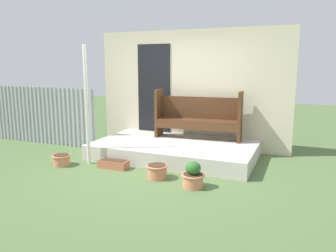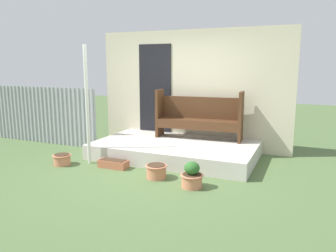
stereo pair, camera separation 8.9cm
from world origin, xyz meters
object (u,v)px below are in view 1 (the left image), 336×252
flower_pot_left (61,159)px  planter_box_rect (113,164)px  flower_pot_middle (157,171)px  flower_pot_right (193,176)px  bench (198,115)px  support_post (87,106)px

flower_pot_left → planter_box_rect: (0.98, 0.23, -0.04)m
flower_pot_left → flower_pot_middle: 1.93m
flower_pot_left → flower_pot_right: bearing=-3.0°
flower_pot_right → flower_pot_middle: bearing=166.3°
planter_box_rect → bench: bearing=57.5°
bench → support_post: bearing=-139.0°
flower_pot_right → planter_box_rect: bearing=167.5°
bench → flower_pot_left: 2.88m
flower_pot_middle → support_post: bearing=170.5°
flower_pot_left → planter_box_rect: flower_pot_left is taller
flower_pot_middle → flower_pot_right: flower_pot_right is taller
support_post → planter_box_rect: 1.17m
flower_pot_left → planter_box_rect: size_ratio=0.63×
support_post → planter_box_rect: support_post is taller
flower_pot_middle → planter_box_rect: 0.98m
flower_pot_middle → planter_box_rect: size_ratio=0.67×
support_post → flower_pot_middle: support_post is taller
flower_pot_right → planter_box_rect: (-1.63, 0.36, -0.10)m
bench → flower_pot_right: bench is taller
flower_pot_right → flower_pot_left: bearing=177.0°
flower_pot_middle → planter_box_rect: (-0.96, 0.20, -0.05)m
bench → planter_box_rect: 2.12m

